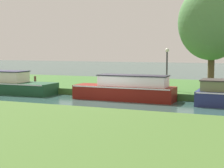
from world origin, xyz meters
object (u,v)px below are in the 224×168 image
maroon_cruiser (126,89)px  mooring_post_far (116,83)px  lamp_post (167,63)px  mooring_post_near (35,81)px  willow_tree_left (211,22)px

maroon_cruiser → mooring_post_far: 1.92m
mooring_post_far → lamp_post: bearing=21.0°
mooring_post_far → mooring_post_near: bearing=180.0°
mooring_post_near → mooring_post_far: mooring_post_far is taller
willow_tree_left → lamp_post: willow_tree_left is taller
maroon_cruiser → mooring_post_near: bearing=168.7°
maroon_cruiser → willow_tree_left: (4.15, 4.32, 4.00)m
willow_tree_left → mooring_post_near: size_ratio=9.86×
maroon_cruiser → mooring_post_far: bearing=130.4°
willow_tree_left → lamp_post: size_ratio=2.57×
maroon_cruiser → lamp_post: lamp_post is taller
maroon_cruiser → lamp_post: 3.44m
maroon_cruiser → mooring_post_far: size_ratio=7.34×
willow_tree_left → mooring_post_near: (-11.41, -2.86, -3.90)m
maroon_cruiser → willow_tree_left: size_ratio=0.89×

